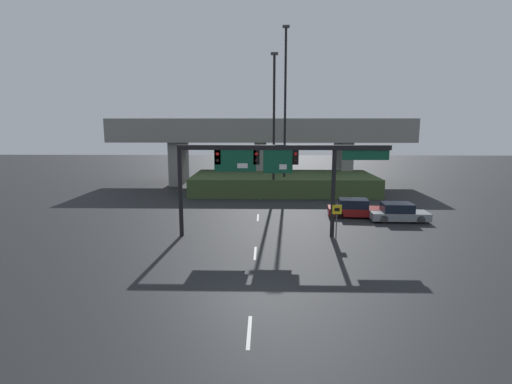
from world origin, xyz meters
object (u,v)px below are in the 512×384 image
Objects in this scene: highway_light_pole_near at (274,124)px; parked_sedan_mid_right at (398,213)px; parked_sedan_near_right at (355,209)px; speed_limit_sign at (337,217)px; highway_light_pole_far at (285,109)px; signal_gantry at (272,163)px.

highway_light_pole_near is 14.97m from parked_sedan_mid_right.
highway_light_pole_near reaches higher than parked_sedan_near_right.
parked_sedan_mid_right is (5.74, 5.29, -0.90)m from speed_limit_sign.
parked_sedan_near_right is (6.45, -7.89, -6.81)m from highway_light_pole_near.
highway_light_pole_near is 2.82m from highway_light_pole_far.
speed_limit_sign reaches higher than parked_sedan_mid_right.
parked_sedan_near_right is at bearing 68.29° from speed_limit_sign.
parked_sedan_mid_right is at bearing -44.36° from highway_light_pole_near.
highway_light_pole_near is 12.26m from parked_sedan_near_right.
signal_gantry is at bearing -133.83° from parked_sedan_near_right.
highway_light_pole_far reaches higher than signal_gantry.
signal_gantry reaches higher than speed_limit_sign.
highway_light_pole_far is (1.18, 2.10, 1.47)m from highway_light_pole_near.
highway_light_pole_far is (-2.60, 16.70, 7.39)m from speed_limit_sign.
signal_gantry is 5.45m from speed_limit_sign.
signal_gantry reaches higher than parked_sedan_mid_right.
highway_light_pole_near is at bearing 134.84° from parked_sedan_near_right.
speed_limit_sign is 16.20m from highway_light_pole_near.
speed_limit_sign is 0.53× the size of parked_sedan_near_right.
highway_light_pole_far is 14.00m from parked_sedan_near_right.
parked_sedan_near_right is at bearing -62.18° from highway_light_pole_far.
speed_limit_sign is (4.21, -0.81, -3.36)m from signal_gantry.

